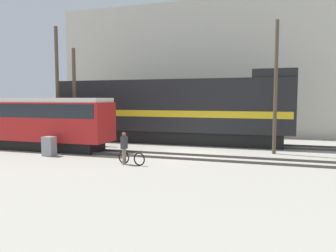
# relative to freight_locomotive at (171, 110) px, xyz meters

# --- Properties ---
(ground_plane) EXTENTS (120.00, 120.00, 0.00)m
(ground_plane) POSITION_rel_freight_locomotive_xyz_m (2.57, -4.73, -2.63)
(ground_plane) COLOR #9E998C
(track_near) EXTENTS (60.00, 1.50, 0.14)m
(track_near) POSITION_rel_freight_locomotive_xyz_m (2.57, -6.22, -2.56)
(track_near) COLOR #47423D
(track_near) RESTS_ON ground
(track_far) EXTENTS (60.00, 1.51, 0.14)m
(track_far) POSITION_rel_freight_locomotive_xyz_m (2.57, 0.00, -2.56)
(track_far) COLOR #47423D
(track_far) RESTS_ON ground
(building_backdrop) EXTENTS (32.88, 6.00, 12.95)m
(building_backdrop) POSITION_rel_freight_locomotive_xyz_m (2.57, 9.04, 3.85)
(building_backdrop) COLOR beige
(building_backdrop) RESTS_ON ground
(freight_locomotive) EXTENTS (19.02, 3.04, 5.62)m
(freight_locomotive) POSITION_rel_freight_locomotive_xyz_m (0.00, 0.00, 0.00)
(freight_locomotive) COLOR black
(freight_locomotive) RESTS_ON ground
(streetcar) EXTENTS (11.77, 2.54, 3.60)m
(streetcar) POSITION_rel_freight_locomotive_xyz_m (-8.24, -6.22, -0.57)
(streetcar) COLOR black
(streetcar) RESTS_ON ground
(bicycle) EXTENTS (1.72, 0.56, 0.78)m
(bicycle) POSITION_rel_freight_locomotive_xyz_m (0.66, -9.17, -2.27)
(bicycle) COLOR black
(bicycle) RESTS_ON ground
(person) EXTENTS (0.29, 0.40, 1.75)m
(person) POSITION_rel_freight_locomotive_xyz_m (0.27, -9.23, -1.56)
(person) COLOR #8C7A5B
(person) RESTS_ON ground
(utility_pole_left) EXTENTS (0.27, 0.27, 9.15)m
(utility_pole_left) POSITION_rel_freight_locomotive_xyz_m (-8.39, -3.11, 1.94)
(utility_pole_left) COLOR #4C3D2D
(utility_pole_left) RESTS_ON ground
(utility_pole_center) EXTENTS (0.27, 0.27, 7.40)m
(utility_pole_center) POSITION_rel_freight_locomotive_xyz_m (-6.85, -3.11, 1.07)
(utility_pole_center) COLOR #4C3D2D
(utility_pole_center) RESTS_ON ground
(utility_pole_right) EXTENTS (0.23, 0.23, 8.47)m
(utility_pole_right) POSITION_rel_freight_locomotive_xyz_m (7.96, -3.11, 1.61)
(utility_pole_right) COLOR #4C3D2D
(utility_pole_right) RESTS_ON ground
(signal_box) EXTENTS (0.70, 0.60, 1.20)m
(signal_box) POSITION_rel_freight_locomotive_xyz_m (-5.34, -8.21, -2.03)
(signal_box) COLOR gray
(signal_box) RESTS_ON ground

